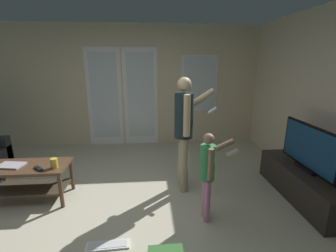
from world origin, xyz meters
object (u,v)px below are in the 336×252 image
(person_child, at_px, (208,169))
(cup_near_edge, at_px, (54,163))
(coffee_table, at_px, (30,175))
(tv_remote_black, at_px, (38,169))
(loose_keyboard, at_px, (108,245))
(flat_screen_tv, at_px, (309,148))
(person_adult, at_px, (185,125))
(tv_stand, at_px, (303,184))
(laptop_closed, at_px, (11,165))

(person_child, height_order, cup_near_edge, person_child)
(coffee_table, height_order, tv_remote_black, tv_remote_black)
(loose_keyboard, bearing_deg, coffee_table, 140.06)
(flat_screen_tv, relative_size, person_child, 0.99)
(loose_keyboard, relative_size, tv_remote_black, 2.62)
(person_adult, xyz_separation_m, person_child, (0.17, -0.73, -0.33))
(tv_stand, distance_m, person_adult, 1.81)
(coffee_table, relative_size, tv_stand, 0.66)
(person_adult, height_order, laptop_closed, person_adult)
(loose_keyboard, bearing_deg, flat_screen_tv, 15.34)
(loose_keyboard, bearing_deg, tv_stand, 15.25)
(cup_near_edge, bearing_deg, person_child, -14.92)
(tv_stand, height_order, tv_remote_black, tv_remote_black)
(person_child, height_order, loose_keyboard, person_child)
(tv_stand, bearing_deg, cup_near_edge, 176.94)
(loose_keyboard, bearing_deg, person_child, 18.17)
(flat_screen_tv, bearing_deg, tv_remote_black, 177.68)
(flat_screen_tv, xyz_separation_m, loose_keyboard, (-2.53, -0.69, -0.72))
(tv_stand, height_order, laptop_closed, laptop_closed)
(person_adult, xyz_separation_m, laptop_closed, (-2.32, -0.13, -0.47))
(laptop_closed, height_order, tv_remote_black, tv_remote_black)
(tv_stand, relative_size, laptop_closed, 4.88)
(laptop_closed, distance_m, cup_near_edge, 0.61)
(tv_stand, height_order, loose_keyboard, tv_stand)
(person_adult, distance_m, person_child, 0.82)
(tv_stand, distance_m, loose_keyboard, 2.63)
(tv_stand, xyz_separation_m, tv_remote_black, (-3.50, 0.15, 0.30))
(coffee_table, relative_size, laptop_closed, 3.21)
(cup_near_edge, bearing_deg, person_adult, 7.57)
(coffee_table, xyz_separation_m, person_adult, (2.10, 0.13, 0.62))
(tv_stand, relative_size, person_child, 1.43)
(coffee_table, distance_m, person_child, 2.36)
(loose_keyboard, relative_size, laptop_closed, 1.42)
(flat_screen_tv, height_order, loose_keyboard, flat_screen_tv)
(person_child, distance_m, cup_near_edge, 1.95)
(cup_near_edge, bearing_deg, laptop_closed, 170.13)
(flat_screen_tv, height_order, person_child, person_child)
(flat_screen_tv, height_order, laptop_closed, flat_screen_tv)
(tv_stand, xyz_separation_m, person_adult, (-1.59, 0.41, 0.77))
(flat_screen_tv, bearing_deg, laptop_closed, 175.95)
(person_child, bearing_deg, flat_screen_tv, 13.07)
(tv_remote_black, bearing_deg, tv_stand, 42.52)
(tv_stand, bearing_deg, person_adult, 165.67)
(person_adult, bearing_deg, coffee_table, -176.51)
(coffee_table, height_order, person_adult, person_adult)
(tv_stand, xyz_separation_m, flat_screen_tv, (-0.00, 0.00, 0.52))
(person_adult, bearing_deg, laptop_closed, -176.91)
(loose_keyboard, xyz_separation_m, tv_remote_black, (-0.97, 0.84, 0.50))
(coffee_table, relative_size, loose_keyboard, 2.25)
(flat_screen_tv, bearing_deg, tv_stand, -65.57)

